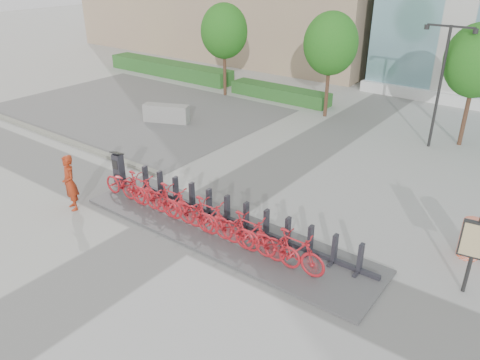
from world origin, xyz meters
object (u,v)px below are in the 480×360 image
Objects in this scene: kiosk at (119,168)px; map_sign at (475,244)px; worker_red at (70,183)px; construction_barrel at (471,239)px; jersey_barrier at (166,113)px; bike_0 at (125,185)px.

map_sign is at bearing 0.57° from kiosk.
worker_red is 0.88× the size of map_sign.
jersey_barrier is at bearing 168.04° from construction_barrel.
construction_barrel is 0.52× the size of map_sign.
kiosk is 11.33m from map_sign.
bike_0 is 1.73m from worker_red.
kiosk is 11.32m from construction_barrel.
bike_0 is 1.50× the size of kiosk.
construction_barrel is (10.94, 2.90, -0.14)m from kiosk.
kiosk is 0.68× the size of worker_red.
bike_0 is 10.45m from map_sign.
kiosk reaches higher than construction_barrel.
construction_barrel is (10.89, 4.88, -0.38)m from worker_red.
map_sign is at bearing 34.34° from worker_red.
map_sign reaches higher than bike_0.
construction_barrel reaches higher than bike_0.
bike_0 is at bearing 74.66° from worker_red.
worker_red is 8.84m from jersey_barrier.
worker_red reaches higher than kiosk.
construction_barrel is 1.87m from map_sign.
construction_barrel is 0.49× the size of jersey_barrier.
bike_0 is 0.90× the size of map_sign.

